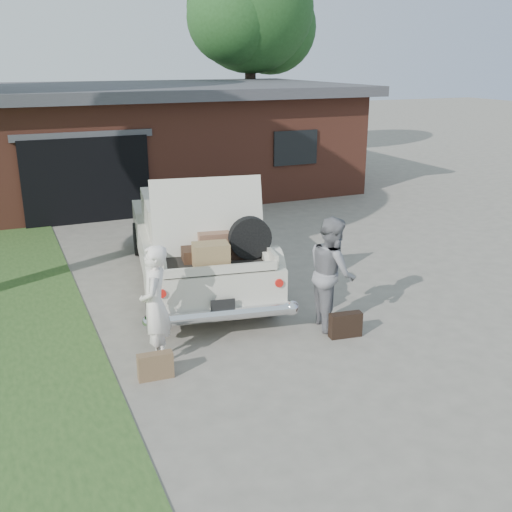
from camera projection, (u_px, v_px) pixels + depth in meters
name	position (u px, v px, depth m)	size (l,w,h in m)	color
ground	(271.00, 334.00, 9.33)	(90.00, 90.00, 0.00)	gray
house	(148.00, 138.00, 19.15)	(12.80, 7.80, 3.30)	brown
tree_right	(252.00, 15.00, 23.37)	(5.68, 4.94, 8.43)	#38281E
sedan	(195.00, 240.00, 11.35)	(3.03, 5.83, 2.28)	beige
woman_left	(155.00, 305.00, 8.25)	(0.62, 0.41, 1.71)	white
woman_right	(332.00, 272.00, 9.38)	(0.87, 0.68, 1.79)	gray
suitcase_left	(155.00, 366.00, 7.99)	(0.47, 0.15, 0.37)	brown
suitcase_right	(345.00, 325.00, 9.19)	(0.50, 0.16, 0.39)	black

